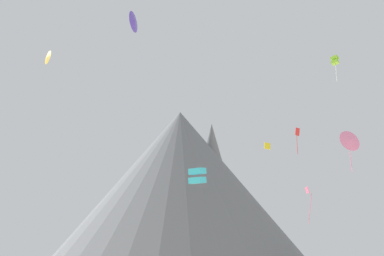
% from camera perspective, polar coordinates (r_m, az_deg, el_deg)
% --- Properties ---
extents(rock_massif, '(94.39, 94.39, 46.14)m').
position_cam_1_polar(rock_massif, '(136.88, -1.53, -8.06)').
color(rock_massif, slate).
rests_on(rock_massif, ground_plane).
extents(kite_lime_high, '(1.80, 1.79, 5.25)m').
position_cam_1_polar(kite_lime_high, '(98.06, 16.21, 7.52)').
color(kite_lime_high, '#8CD133').
extents(kite_pink_mid, '(2.73, 1.53, 4.95)m').
position_cam_1_polar(kite_pink_mid, '(59.42, 17.83, -1.41)').
color(kite_pink_mid, pink).
extents(kite_red_high, '(0.99, 0.51, 4.96)m').
position_cam_1_polar(kite_red_high, '(90.66, 12.10, -0.77)').
color(kite_red_high, red).
extents(kite_indigo_high, '(1.16, 2.52, 2.53)m').
position_cam_1_polar(kite_indigo_high, '(58.29, -6.69, 12.13)').
color(kite_indigo_high, '#5138B2').
extents(kite_yellow_mid, '(1.01, 0.46, 1.12)m').
position_cam_1_polar(kite_yellow_mid, '(74.07, 8.72, -2.07)').
color(kite_yellow_mid, yellow).
extents(kite_rainbow_low, '(0.78, 0.98, 5.22)m').
position_cam_1_polar(kite_rainbow_low, '(72.85, 13.29, -7.71)').
color(kite_rainbow_low, '#E5668C').
extents(kite_gold_high, '(1.81, 2.30, 2.52)m').
position_cam_1_polar(kite_gold_high, '(90.11, -16.37, 7.85)').
color(kite_gold_high, gold).
extents(kite_cyan_low, '(1.93, 1.96, 1.76)m').
position_cam_1_polar(kite_cyan_low, '(50.74, 0.63, -5.55)').
color(kite_cyan_low, '#33BCDB').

